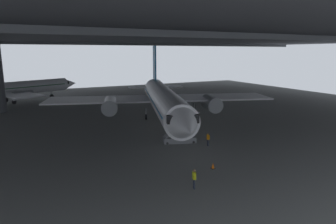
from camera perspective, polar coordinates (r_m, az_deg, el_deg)
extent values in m
plane|color=slate|center=(44.71, -0.97, -2.75)|extent=(110.00, 110.00, 0.00)
cube|color=#38383D|center=(56.11, -7.33, 14.29)|extent=(121.00, 99.00, 1.20)
cube|color=#4C4F54|center=(33.80, 7.34, 14.49)|extent=(115.50, 0.50, 0.70)
cube|color=#4C4F54|center=(71.82, -11.81, 12.71)|extent=(115.50, 0.50, 0.70)
cylinder|color=white|center=(45.94, -0.78, 2.22)|extent=(13.25, 29.57, 4.00)
cone|color=white|center=(29.77, 3.41, -2.92)|extent=(5.24, 5.80, 3.92)
cube|color=black|center=(32.07, 2.51, -0.94)|extent=(4.12, 3.74, 0.88)
cone|color=white|center=(62.35, -2.78, 5.04)|extent=(5.26, 7.15, 3.40)
cube|color=#1972B2|center=(59.48, -2.59, 9.44)|extent=(1.61, 4.22, 6.55)
cube|color=white|center=(59.09, 0.27, 4.89)|extent=(5.87, 4.72, 0.16)
cube|color=white|center=(58.53, -5.19, 4.78)|extent=(5.87, 4.72, 0.16)
cube|color=white|center=(52.95, 9.74, 2.86)|extent=(18.18, 12.21, 0.24)
cylinder|color=#9EA3A8|center=(50.42, 8.30, 1.67)|extent=(4.00, 5.72, 2.48)
cube|color=white|center=(50.60, -13.24, 2.32)|extent=(18.18, 12.21, 0.24)
cylinder|color=#9EA3A8|center=(48.43, -11.05, 1.17)|extent=(4.00, 5.72, 2.48)
cube|color=#1972B2|center=(45.89, -0.78, 2.59)|extent=(12.63, 27.53, 0.16)
cylinder|color=#9EA3A8|center=(36.76, 1.26, -3.89)|extent=(0.20, 0.20, 1.15)
cylinder|color=black|center=(36.98, 1.26, -5.09)|extent=(0.57, 0.95, 0.90)
cylinder|color=#9EA3A8|center=(49.58, 1.77, 0.15)|extent=(0.20, 0.20, 1.15)
cylinder|color=black|center=(49.74, 1.77, -0.76)|extent=(0.57, 0.95, 0.90)
cylinder|color=#9EA3A8|center=(48.96, -4.24, -0.02)|extent=(0.20, 0.20, 1.15)
cylinder|color=black|center=(49.13, -4.22, -0.94)|extent=(0.57, 0.95, 0.90)
cube|color=slate|center=(36.93, 2.22, -5.28)|extent=(4.24, 2.68, 0.70)
cube|color=slate|center=(36.43, 2.24, -2.41)|extent=(3.91, 2.40, 3.19)
cube|color=slate|center=(36.45, 5.05, 0.06)|extent=(1.46, 1.58, 0.12)
cylinder|color=black|center=(36.93, 4.85, 1.00)|extent=(0.06, 0.06, 1.00)
cylinder|color=black|center=(35.79, 5.28, 0.65)|extent=(0.06, 0.06, 1.00)
cylinder|color=black|center=(37.96, 4.45, -5.15)|extent=(0.32, 0.21, 0.30)
cylinder|color=black|center=(36.66, 4.93, -5.77)|extent=(0.32, 0.21, 0.30)
cylinder|color=black|center=(37.40, -0.44, -5.37)|extent=(0.32, 0.21, 0.30)
cylinder|color=black|center=(36.08, -0.14, -6.01)|extent=(0.32, 0.21, 0.30)
cylinder|color=#232838|center=(24.94, 5.09, -13.66)|extent=(0.14, 0.14, 0.84)
cylinder|color=#232838|center=(25.09, 4.94, -13.49)|extent=(0.14, 0.14, 0.84)
cube|color=yellow|center=(24.72, 5.04, -12.06)|extent=(0.29, 0.40, 0.60)
cylinder|color=yellow|center=(24.51, 5.23, -12.20)|extent=(0.09, 0.09, 0.57)
cylinder|color=yellow|center=(24.91, 4.86, -11.80)|extent=(0.09, 0.09, 0.57)
sphere|color=#8C6647|center=(24.55, 5.06, -11.15)|extent=(0.23, 0.23, 0.23)
cylinder|color=#232838|center=(35.86, 7.59, -5.81)|extent=(0.14, 0.14, 0.80)
cylinder|color=#232838|center=(35.71, 7.74, -5.89)|extent=(0.14, 0.14, 0.80)
cube|color=orange|center=(35.59, 7.69, -4.80)|extent=(0.25, 0.38, 0.57)
cylinder|color=orange|center=(35.77, 7.51, -4.66)|extent=(0.09, 0.09, 0.54)
cylinder|color=orange|center=(35.39, 7.88, -4.85)|extent=(0.09, 0.09, 0.54)
sphere|color=#8C6647|center=(35.48, 7.71, -4.17)|extent=(0.22, 0.22, 0.22)
cylinder|color=white|center=(73.85, -26.67, 4.13)|extent=(21.68, 11.34, 2.98)
cone|color=white|center=(79.46, -18.37, 5.20)|extent=(4.43, 4.08, 2.92)
cube|color=black|center=(78.47, -19.57, 5.33)|extent=(2.91, 3.15, 0.66)
cube|color=white|center=(65.42, -26.88, 3.05)|extent=(9.82, 13.61, 0.24)
cylinder|color=#9EA3A8|center=(67.48, -26.07, 2.89)|extent=(4.29, 3.20, 1.85)
cube|color=#19592D|center=(73.83, -26.68, 4.30)|extent=(20.20, 10.77, 0.16)
cylinder|color=#9EA3A8|center=(77.23, -21.46, 3.45)|extent=(0.20, 0.20, 1.15)
cylinder|color=black|center=(77.33, -21.42, 2.86)|extent=(0.95, 0.62, 0.90)
cylinder|color=#9EA3A8|center=(75.21, -28.68, 2.63)|extent=(0.20, 0.20, 1.15)
cylinder|color=black|center=(75.32, -28.63, 2.03)|extent=(0.95, 0.62, 0.90)
cylinder|color=#9EA3A8|center=(71.34, -27.47, 2.34)|extent=(0.20, 0.20, 1.15)
cylinder|color=black|center=(71.46, -27.41, 1.71)|extent=(0.95, 0.62, 0.90)
cube|color=black|center=(29.32, 8.61, -10.64)|extent=(0.36, 0.36, 0.04)
cone|color=orange|center=(29.21, 8.63, -10.09)|extent=(0.30, 0.30, 0.56)
cube|color=yellow|center=(52.63, 3.31, 0.02)|extent=(2.34, 2.45, 0.70)
cylinder|color=black|center=(51.83, 3.74, -0.54)|extent=(0.42, 0.45, 0.44)
cylinder|color=black|center=(52.03, 2.54, -0.48)|extent=(0.42, 0.45, 0.44)
cylinder|color=black|center=(53.37, 4.04, -0.19)|extent=(0.42, 0.45, 0.44)
cylinder|color=black|center=(53.56, 2.88, -0.13)|extent=(0.42, 0.45, 0.44)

